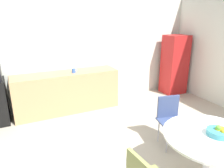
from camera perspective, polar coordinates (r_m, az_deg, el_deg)
wall_back at (r=5.12m, az=-8.66°, el=8.90°), size 6.00×0.10×2.60m
counter_block at (r=4.89m, az=-12.08°, el=-2.05°), size 2.30×0.60×0.90m
locker_cabinet at (r=6.09m, az=16.63°, el=5.04°), size 0.60×0.50×1.61m
round_table at (r=2.91m, az=25.07°, el=-14.66°), size 1.14×1.14×0.74m
chair_navy at (r=3.66m, az=15.51°, el=-8.15°), size 0.50×0.50×0.83m
fruit_bowl at (r=2.86m, az=27.08°, el=-11.51°), size 0.27×0.27×0.13m
mug_white at (r=4.69m, az=-10.35°, el=3.58°), size 0.13×0.08×0.09m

